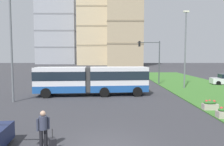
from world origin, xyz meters
TOP-DOWN VIEW (x-y plane):
  - articulated_bus at (-1.68, 13.18)m, footprint 12.00×3.60m
  - pedestrian_crossing at (-2.66, -0.05)m, footprint 0.50×0.37m
  - rolling_suitcase at (-2.21, -0.25)m, footprint 0.40×0.43m
  - flower_planter_2 at (7.88, 6.65)m, footprint 1.10×0.56m
  - traffic_light_far_right at (6.47, 22.00)m, footprint 3.33×0.28m
  - streetlight_left at (-8.50, 9.74)m, footprint 0.70×0.28m
  - streetlight_median at (9.78, 17.76)m, footprint 0.70×0.28m
  - apartment_tower_west at (-30.00, 114.60)m, footprint 21.68×18.70m
  - apartment_tower_westcentre at (-7.51, 100.10)m, footprint 16.96×17.87m
  - apartment_tower_centre at (6.29, 86.61)m, footprint 14.98×19.88m

SIDE VIEW (x-z plane):
  - rolling_suitcase at x=-2.21m, z-range -0.17..0.80m
  - flower_planter_2 at x=7.88m, z-range 0.06..0.80m
  - pedestrian_crossing at x=-2.66m, z-range 0.13..1.87m
  - articulated_bus at x=-1.68m, z-range 0.15..3.15m
  - traffic_light_far_right at x=6.47m, z-range 1.13..7.52m
  - streetlight_left at x=-8.50m, z-range 0.45..10.25m
  - streetlight_median at x=9.78m, z-range 0.45..10.31m
  - apartment_tower_west at x=-30.00m, z-range 0.02..35.61m
  - apartment_tower_centre at x=6.29m, z-range 0.02..54.51m
  - apartment_tower_westcentre at x=-7.51m, z-range 0.02..55.00m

